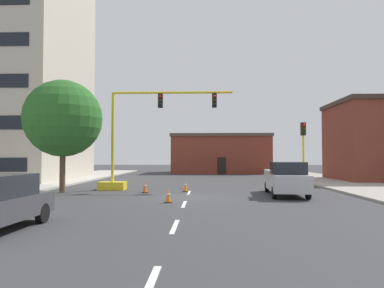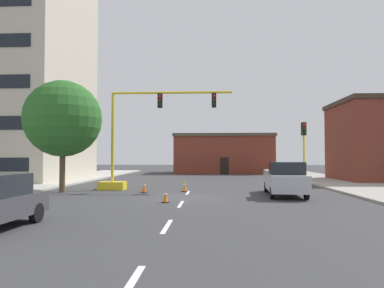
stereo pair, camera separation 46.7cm
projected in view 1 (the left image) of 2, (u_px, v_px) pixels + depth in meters
ground_plane at (187, 197)px, 20.29m from camera, size 160.00×160.00×0.00m
sidewalk_left at (35, 184)px, 28.70m from camera, size 6.00×56.00×0.14m
sidewalk_right at (354, 185)px, 27.85m from camera, size 6.00×56.00×0.14m
lane_stripe_seg_0 at (149, 287)px, 6.30m from camera, size 0.16×2.40×0.01m
lane_stripe_seg_1 at (175, 226)px, 11.80m from camera, size 0.16×2.40×0.01m
lane_stripe_seg_2 at (184, 204)px, 17.29m from camera, size 0.16×2.40×0.01m
lane_stripe_seg_3 at (189, 193)px, 22.78m from camera, size 0.16×2.40×0.01m
building_tall_left at (10, 60)px, 35.36m from camera, size 13.17×13.78×23.59m
building_brick_center at (220, 154)px, 50.84m from camera, size 13.60×8.62×5.38m
traffic_signal_gantry at (130, 157)px, 24.86m from camera, size 9.23×1.20×6.83m
traffic_light_pole_right at (303, 140)px, 26.24m from camera, size 0.32×0.47×4.80m
tree_left_near at (63, 119)px, 23.07m from camera, size 4.94×4.94×7.22m
pickup_truck_silver at (286, 179)px, 21.17m from camera, size 2.35×5.52×1.99m
traffic_cone_roadside_a at (145, 187)px, 22.76m from camera, size 0.36×0.36×0.72m
traffic_cone_roadside_b at (168, 196)px, 17.85m from camera, size 0.36×0.36×0.66m
traffic_cone_roadside_c at (185, 186)px, 23.42m from camera, size 0.36×0.36×0.73m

